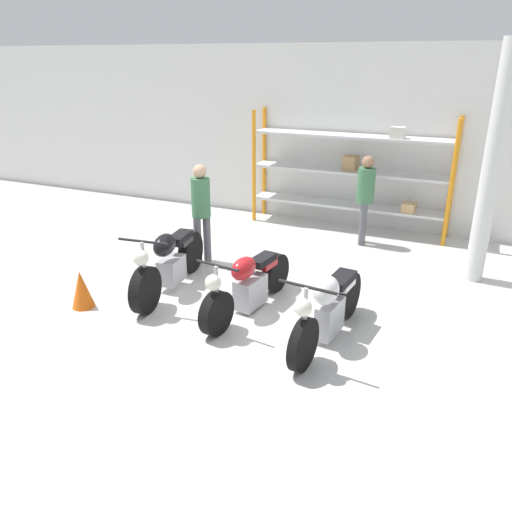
% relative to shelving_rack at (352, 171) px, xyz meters
% --- Properties ---
extents(ground_plane, '(30.00, 30.00, 0.00)m').
position_rel_shelving_rack_xyz_m(ground_plane, '(-0.42, -4.21, -1.20)').
color(ground_plane, silver).
extents(back_wall, '(30.00, 0.08, 3.60)m').
position_rel_shelving_rack_xyz_m(back_wall, '(-0.42, 0.37, 0.60)').
color(back_wall, white).
rests_on(back_wall, ground_plane).
extents(shelving_rack, '(4.01, 0.63, 2.34)m').
position_rel_shelving_rack_xyz_m(shelving_rack, '(0.00, 0.00, 0.00)').
color(shelving_rack, orange).
rests_on(shelving_rack, ground_plane).
extents(support_pillar, '(0.28, 0.28, 3.60)m').
position_rel_shelving_rack_xyz_m(support_pillar, '(2.48, -1.71, 0.60)').
color(support_pillar, silver).
rests_on(support_pillar, ground_plane).
extents(motorcycle_black, '(0.74, 2.20, 1.05)m').
position_rel_shelving_rack_xyz_m(motorcycle_black, '(-1.76, -4.02, -0.75)').
color(motorcycle_black, black).
rests_on(motorcycle_black, ground_plane).
extents(motorcycle_red, '(0.63, 2.11, 0.95)m').
position_rel_shelving_rack_xyz_m(motorcycle_red, '(-0.39, -4.15, -0.81)').
color(motorcycle_red, black).
rests_on(motorcycle_red, ground_plane).
extents(motorcycle_white, '(0.69, 2.10, 1.03)m').
position_rel_shelving_rack_xyz_m(motorcycle_white, '(0.85, -4.48, -0.75)').
color(motorcycle_white, black).
rests_on(motorcycle_white, ground_plane).
extents(person_browsing, '(0.37, 0.37, 1.68)m').
position_rel_shelving_rack_xyz_m(person_browsing, '(0.46, -0.78, -0.22)').
color(person_browsing, '#595960').
rests_on(person_browsing, ground_plane).
extents(person_near_rack, '(0.44, 0.44, 1.71)m').
position_rel_shelving_rack_xyz_m(person_near_rack, '(-1.87, -2.82, -0.20)').
color(person_near_rack, '#595960').
rests_on(person_near_rack, ground_plane).
extents(traffic_cone, '(0.32, 0.32, 0.55)m').
position_rel_shelving_rack_xyz_m(traffic_cone, '(-2.60, -5.00, -0.93)').
color(traffic_cone, orange).
rests_on(traffic_cone, ground_plane).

